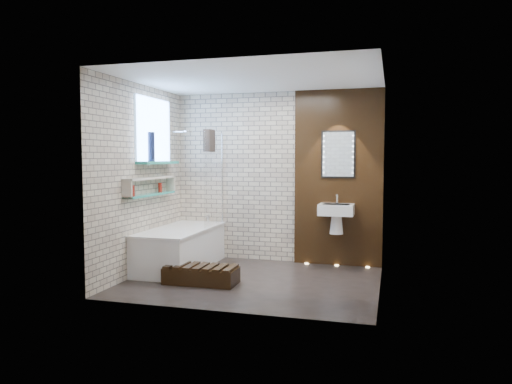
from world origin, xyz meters
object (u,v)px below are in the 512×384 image
(bathtub, at_px, (181,248))
(led_mirror, at_px, (338,154))
(washbasin, at_px, (336,214))
(walnut_step, at_px, (201,275))
(bath_screen, at_px, (214,179))

(bathtub, xyz_separation_m, led_mirror, (2.17, 0.78, 1.36))
(led_mirror, bearing_deg, bathtub, -160.22)
(bathtub, height_order, washbasin, washbasin)
(walnut_step, bearing_deg, washbasin, 41.56)
(bath_screen, bearing_deg, washbasin, 5.78)
(washbasin, bearing_deg, led_mirror, 90.00)
(bathtub, relative_size, washbasin, 3.00)
(led_mirror, height_order, walnut_step, led_mirror)
(bath_screen, height_order, walnut_step, bath_screen)
(washbasin, bearing_deg, bathtub, -163.99)
(washbasin, bearing_deg, bath_screen, -174.22)
(bathtub, distance_m, walnut_step, 0.99)
(bath_screen, height_order, led_mirror, led_mirror)
(walnut_step, bearing_deg, bath_screen, 102.78)
(bath_screen, xyz_separation_m, washbasin, (1.82, 0.18, -0.49))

